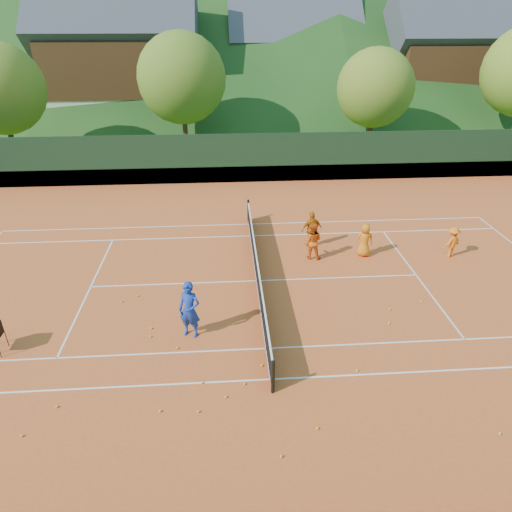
{
  "coord_description": "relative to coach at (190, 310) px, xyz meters",
  "views": [
    {
      "loc": [
        -1.12,
        -15.3,
        9.25
      ],
      "look_at": [
        -0.04,
        0.0,
        1.12
      ],
      "focal_mm": 32.0,
      "sensor_mm": 36.0,
      "label": 1
    }
  ],
  "objects": [
    {
      "name": "tennis_ball_1",
      "position": [
        -1.35,
        0.39,
        -0.94
      ],
      "size": [
        0.07,
        0.07,
        0.07
      ],
      "primitive_type": "sphere",
      "color": "#C4DC24",
      "rests_on": "clay_court"
    },
    {
      "name": "tennis_ball_15",
      "position": [
        -1.32,
        -0.05,
        -0.94
      ],
      "size": [
        0.07,
        0.07,
        0.07
      ],
      "primitive_type": "sphere",
      "color": "#C4DC24",
      "rests_on": "clay_court"
    },
    {
      "name": "tennis_ball_5",
      "position": [
        1.61,
        -2.41,
        -0.94
      ],
      "size": [
        0.07,
        0.07,
        0.07
      ],
      "primitive_type": "sphere",
      "color": "#C4DC24",
      "rests_on": "clay_court"
    },
    {
      "name": "tree_b",
      "position": [
        -1.62,
        23.24,
        4.2
      ],
      "size": [
        6.4,
        6.4,
        8.4
      ],
      "color": "#3F2619",
      "rests_on": "ground"
    },
    {
      "name": "student_c",
      "position": [
        7.12,
        5.05,
        -0.24
      ],
      "size": [
        0.8,
        0.61,
        1.47
      ],
      "primitive_type": "imported",
      "rotation": [
        0.0,
        0.0,
        2.93
      ],
      "color": "orange",
      "rests_on": "clay_court"
    },
    {
      "name": "tennis_net",
      "position": [
        2.38,
        3.24,
        -0.47
      ],
      "size": [
        0.1,
        12.07,
        1.1
      ],
      "color": "black",
      "rests_on": "clay_court"
    },
    {
      "name": "coach",
      "position": [
        0.0,
        0.0,
        0.0
      ],
      "size": [
        0.82,
        0.67,
        1.95
      ],
      "primitive_type": "imported",
      "rotation": [
        0.0,
        0.0,
        -0.33
      ],
      "color": "#1836A1",
      "rests_on": "clay_court"
    },
    {
      "name": "perimeter_fence",
      "position": [
        2.38,
        3.24,
        0.27
      ],
      "size": [
        40.4,
        24.24,
        3.0
      ],
      "color": "black",
      "rests_on": "clay_court"
    },
    {
      "name": "student_d",
      "position": [
        10.81,
        4.72,
        -0.3
      ],
      "size": [
        1.0,
        0.8,
        1.36
      ],
      "primitive_type": "imported",
      "rotation": [
        0.0,
        0.0,
        3.54
      ],
      "color": "orange",
      "rests_on": "clay_court"
    },
    {
      "name": "tennis_ball_10",
      "position": [
        -3.96,
        -3.81,
        -0.94
      ],
      "size": [
        0.07,
        0.07,
        0.07
      ],
      "primitive_type": "sphere",
      "color": "#C4DC24",
      "rests_on": "clay_court"
    },
    {
      "name": "tennis_ball_6",
      "position": [
        2.16,
        -1.68,
        -0.94
      ],
      "size": [
        0.07,
        0.07,
        0.07
      ],
      "primitive_type": "sphere",
      "color": "#C4DC24",
      "rests_on": "clay_court"
    },
    {
      "name": "court_lines",
      "position": [
        2.38,
        3.24,
        -0.97
      ],
      "size": [
        23.83,
        11.03,
        0.0
      ],
      "color": "silver",
      "rests_on": "clay_court"
    },
    {
      "name": "chalet_mid",
      "position": [
        8.38,
        37.24,
        4.0
      ],
      "size": [
        12.65,
        8.82,
        11.45
      ],
      "color": "beige",
      "rests_on": "ground"
    },
    {
      "name": "student_a",
      "position": [
        4.86,
        4.99,
        -0.17
      ],
      "size": [
        0.93,
        0.81,
        1.62
      ],
      "primitive_type": "imported",
      "rotation": [
        0.0,
        0.0,
        2.85
      ],
      "color": "#E05813",
      "rests_on": "clay_court"
    },
    {
      "name": "tennis_ball_22",
      "position": [
        8.22,
        1.31,
        -0.94
      ],
      "size": [
        0.07,
        0.07,
        0.07
      ],
      "primitive_type": "sphere",
      "color": "#C4DC24",
      "rests_on": "clay_court"
    },
    {
      "name": "tennis_ball_2",
      "position": [
        -0.64,
        -3.24,
        -0.94
      ],
      "size": [
        0.07,
        0.07,
        0.07
      ],
      "primitive_type": "sphere",
      "color": "#C4DC24",
      "rests_on": "clay_court"
    },
    {
      "name": "tennis_ball_14",
      "position": [
        -2.11,
        2.43,
        -0.94
      ],
      "size": [
        0.07,
        0.07,
        0.07
      ],
      "primitive_type": "sphere",
      "color": "#C4DC24",
      "rests_on": "clay_court"
    },
    {
      "name": "tennis_ball_11",
      "position": [
        6.62,
        0.11,
        -0.94
      ],
      "size": [
        0.07,
        0.07,
        0.07
      ],
      "primitive_type": "sphere",
      "color": "#C4DC24",
      "rests_on": "clay_court"
    },
    {
      "name": "tennis_ball_0",
      "position": [
        -0.41,
        -0.69,
        -0.94
      ],
      "size": [
        0.07,
        0.07,
        0.07
      ],
      "primitive_type": "sphere",
      "color": "#C4DC24",
      "rests_on": "clay_court"
    },
    {
      "name": "student_b",
      "position": [
        5.02,
        6.14,
        -0.15
      ],
      "size": [
        1.04,
        0.65,
        1.64
      ],
      "primitive_type": "imported",
      "rotation": [
        0.0,
        0.0,
        3.43
      ],
      "color": "orange",
      "rests_on": "clay_court"
    },
    {
      "name": "clay_court",
      "position": [
        2.38,
        3.24,
        -0.98
      ],
      "size": [
        40.0,
        24.0,
        0.02
      ],
      "primitive_type": "cube",
      "color": "#CB5020",
      "rests_on": "ground"
    },
    {
      "name": "tree_c",
      "position": [
        12.38,
        22.24,
        3.55
      ],
      "size": [
        5.6,
        5.6,
        7.35
      ],
      "color": "#3E2819",
      "rests_on": "ground"
    },
    {
      "name": "chalet_left",
      "position": [
        -7.62,
        33.24,
        4.65
      ],
      "size": [
        13.8,
        9.93,
        12.92
      ],
      "color": "beige",
      "rests_on": "ground"
    },
    {
      "name": "tennis_ball_21",
      "position": [
        0.36,
        -3.33,
        -0.94
      ],
      "size": [
        0.07,
        0.07,
        0.07
      ],
      "primitive_type": "sphere",
      "color": "#C4DC24",
      "rests_on": "clay_court"
    },
    {
      "name": "tennis_ball_7",
      "position": [
        4.92,
        -2.11,
        -0.94
      ],
      "size": [
        0.07,
        0.07,
        0.07
      ],
      "primitive_type": "sphere",
      "color": "#C4DC24",
      "rests_on": "clay_court"
    },
    {
      "name": "tennis_ball_4",
      "position": [
        1.08,
        -2.87,
        -0.94
      ],
      "size": [
        0.07,
        0.07,
        0.07
      ],
      "primitive_type": "sphere",
      "color": "#C4DC24",
      "rests_on": "clay_court"
    },
    {
      "name": "tennis_ball_9",
      "position": [
        -3.4,
        -2.9,
        -0.94
      ],
      "size": [
        0.07,
        0.07,
        0.07
      ],
      "primitive_type": "sphere",
      "color": "#C4DC24",
      "rests_on": "clay_court"
    },
    {
      "name": "chalet_right",
      "position": [
        22.38,
        33.24,
        4.26
      ],
      "size": [
        11.5,
        8.82,
        11.91
      ],
      "color": "beige",
      "rests_on": "ground"
    },
    {
      "name": "tennis_ball_16",
      "position": [
        6.91,
        0.89,
        -0.94
      ],
      "size": [
        0.07,
        0.07,
        0.07
      ],
      "primitive_type": "sphere",
      "color": "#C4DC24",
      "rests_on": "clay_court"
    },
    {
      "name": "tennis_ball_20",
      "position": [
        2.36,
        -4.85,
        -0.94
      ],
      "size": [
        0.07,
        0.07,
        0.07
      ],
      "primitive_type": "sphere",
      "color": "#C4DC24",
      "rests_on": "clay_court"
    },
    {
      "name": "ground",
      "position": [
        2.38,
        3.24,
        -0.99
      ],
      "size": [
        400.0,
        400.0,
        0.0
      ],
      "primitive_type": "plane",
      "color": "#35581B",
      "rests_on": "ground"
    },
    {
      "name": "tennis_ball_17",
      "position": [
        -2.63,
        2.07,
        -0.94
      ],
      "size": [
        0.07,
        0.07,
        0.07
      ],
      "primitive_type": "sphere",
      "color": "#C4DC24",
      "rests_on": "clay_court"
    },
    {
      "name": "tennis_ball_3",
      "position": [
        7.87,
        -4.57,
        -0.94
      ],
      "size": [
        0.07,
        0.07,
        0.07
      ],
      "primitive_type": "sphere",
      "color": "#C4DC24",
      "rests_on": "clay_court"
    },
    {
      "name": "tennis_ball_8",
      "position": [
        0.42,
        -2.27,
        -0.94
      ],
      "size": [
        0.07,
        0.07,
        0.07
      ],
      "primitive_type": "sphere",
      "color": "#C4DC24",
      "rests_on": "clay_court"
    },
    {
      "name": "tennis_ball_18",
      "position": [
        3.37,
        -4.1,
        -0.94
      ],
      "size": [
        0.07,
        0.07,
        0.07
      ],
      "primitive_type": "sphere",
      "color": "#C4DC24",
      "rests_on": "clay_court"
    }
  ]
}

